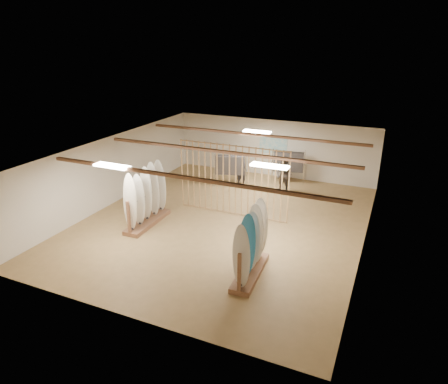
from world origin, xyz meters
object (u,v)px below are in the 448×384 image
at_px(clothing_rack_b, 288,162).
at_px(shopper_b, 284,173).
at_px(rack_right, 251,253).
at_px(rack_left, 147,205).
at_px(clothing_rack_a, 230,165).
at_px(shopper_a, 241,168).

xyz_separation_m(clothing_rack_b, shopper_b, (0.19, -1.38, -0.09)).
bearing_deg(rack_right, shopper_b, 94.11).
distance_m(rack_left, shopper_b, 6.36).
distance_m(clothing_rack_a, shopper_b, 2.55).
bearing_deg(rack_left, shopper_a, 71.52).
bearing_deg(clothing_rack_b, clothing_rack_a, -161.76).
distance_m(clothing_rack_b, shopper_a, 2.26).
bearing_deg(shopper_a, rack_left, 80.07).
bearing_deg(clothing_rack_a, rack_left, -120.61).
xyz_separation_m(clothing_rack_a, shopper_a, (0.46, 0.27, -0.15)).
relative_size(rack_left, clothing_rack_a, 1.52).
relative_size(shopper_a, shopper_b, 0.90).
bearing_deg(clothing_rack_a, shopper_b, -16.14).
relative_size(rack_right, shopper_a, 1.33).
xyz_separation_m(rack_left, shopper_a, (1.63, 5.35, 0.09)).
xyz_separation_m(shopper_a, shopper_b, (2.09, -0.20, 0.10)).
height_order(rack_left, clothing_rack_b, rack_left).
relative_size(rack_left, shopper_a, 1.38).
distance_m(rack_left, shopper_a, 5.59).
height_order(rack_right, clothing_rack_b, rack_right).
distance_m(rack_left, rack_right, 4.98).
distance_m(clothing_rack_b, shopper_b, 1.40).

